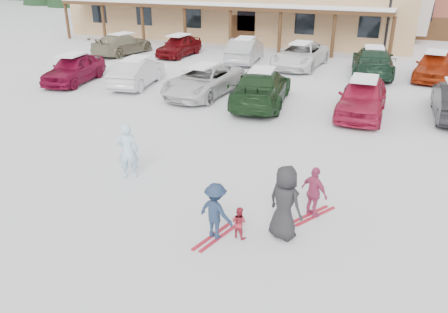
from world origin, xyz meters
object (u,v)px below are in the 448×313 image
at_px(parked_car_4, 362,97).
at_px(parked_car_0, 74,69).
at_px(adult_skier, 128,151).
at_px(parked_car_1, 137,72).
at_px(toddler_red, 239,222).
at_px(child_magenta, 314,192).
at_px(child_navy, 216,211).
at_px(bystander_dark, 285,203).
at_px(parked_car_7, 122,44).
at_px(parked_car_2, 204,80).
at_px(parked_car_9, 245,50).
at_px(parked_car_12, 434,66).
at_px(parked_car_3, 261,87).
at_px(parked_car_11, 373,61).
at_px(parked_car_8, 179,46).
at_px(parked_car_10, 300,55).

bearing_deg(parked_car_4, parked_car_0, 179.75).
xyz_separation_m(adult_skier, parked_car_1, (-5.45, 9.09, -0.14)).
relative_size(toddler_red, child_magenta, 0.58).
height_order(adult_skier, child_navy, adult_skier).
height_order(child_navy, bystander_dark, bystander_dark).
bearing_deg(child_magenta, child_navy, 73.44).
distance_m(parked_car_4, parked_car_7, 18.25).
distance_m(adult_skier, parked_car_2, 8.96).
bearing_deg(bystander_dark, parked_car_4, -69.64).
bearing_deg(parked_car_7, bystander_dark, 141.14).
distance_m(parked_car_9, parked_car_12, 10.87).
relative_size(adult_skier, toddler_red, 2.16).
distance_m(parked_car_1, parked_car_2, 3.84).
bearing_deg(bystander_dark, parked_car_0, -10.69).
bearing_deg(parked_car_2, parked_car_0, -172.46).
bearing_deg(child_navy, parked_car_7, -35.13).
relative_size(parked_car_3, parked_car_11, 1.00).
relative_size(child_navy, parked_car_2, 0.27).
bearing_deg(parked_car_1, parked_car_8, -87.42).
xyz_separation_m(toddler_red, parked_car_4, (1.62, 10.14, 0.38)).
bearing_deg(parked_car_9, adult_skier, 91.21).
bearing_deg(parked_car_1, parked_car_4, 167.43).
distance_m(parked_car_2, parked_car_11, 10.03).
height_order(parked_car_4, parked_car_9, parked_car_4).
bearing_deg(parked_car_3, parked_car_7, -39.23).
xyz_separation_m(parked_car_1, parked_car_3, (6.83, -0.73, 0.08)).
bearing_deg(adult_skier, parked_car_1, -89.23).
relative_size(parked_car_0, parked_car_7, 0.90).
height_order(parked_car_0, parked_car_1, parked_car_0).
bearing_deg(child_magenta, bystander_dark, 98.57).
relative_size(parked_car_4, parked_car_10, 0.86).
relative_size(parked_car_0, parked_car_4, 0.95).
relative_size(parked_car_3, parked_car_8, 1.30).
xyz_separation_m(toddler_red, parked_car_8, (-11.10, 18.53, 0.31)).
xyz_separation_m(parked_car_9, parked_car_11, (7.74, -0.65, 0.02)).
xyz_separation_m(adult_skier, parked_car_2, (-1.61, 8.81, -0.14)).
xyz_separation_m(child_magenta, parked_car_8, (-12.49, 17.01, 0.03)).
distance_m(child_magenta, parked_car_11, 16.08).
distance_m(toddler_red, parked_car_9, 19.33).
relative_size(toddler_red, parked_car_10, 0.15).
xyz_separation_m(adult_skier, parked_car_0, (-8.87, 8.44, -0.10)).
bearing_deg(parked_car_7, parked_car_12, -171.07).
xyz_separation_m(parked_car_8, parked_car_9, (4.79, -0.27, 0.06)).
height_order(bystander_dark, parked_car_11, bystander_dark).
height_order(child_magenta, parked_car_10, parked_car_10).
distance_m(parked_car_0, parked_car_2, 7.27).
xyz_separation_m(parked_car_10, parked_car_12, (7.33, -0.33, 0.02)).
xyz_separation_m(toddler_red, parked_car_10, (-2.78, 18.17, 0.34)).
distance_m(parked_car_2, parked_car_9, 7.80).
bearing_deg(adult_skier, parked_car_4, -153.89).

